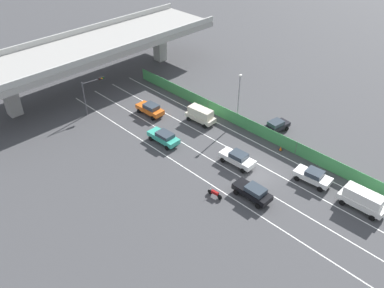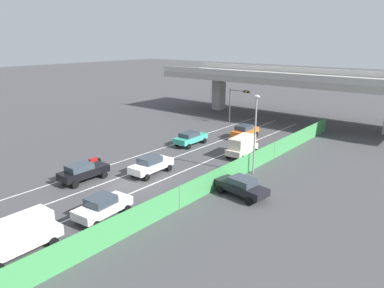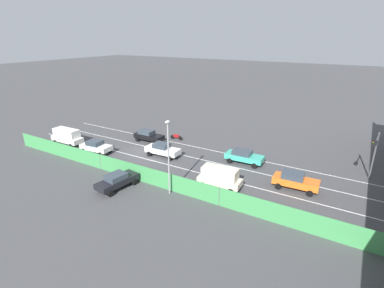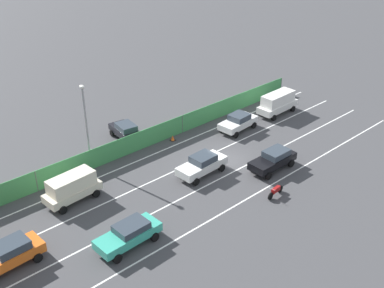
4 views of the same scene
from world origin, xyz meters
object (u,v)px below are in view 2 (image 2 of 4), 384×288
(car_taxi_teal, at_px, (190,138))
(motorcycle, at_px, (93,161))
(car_taxi_orange, at_px, (245,131))
(car_van_white, at_px, (18,235))
(street_lamp, at_px, (255,127))
(car_van_cream, at_px, (242,145))
(car_hatchback_white, at_px, (151,164))
(traffic_light, at_px, (237,99))
(car_sedan_white, at_px, (103,206))
(car_sedan_black, at_px, (83,171))
(parked_sedan_dark, at_px, (242,186))
(traffic_cone, at_px, (188,196))

(car_taxi_teal, bearing_deg, motorcycle, -103.99)
(car_taxi_orange, xyz_separation_m, car_van_white, (3.36, -30.88, 0.34))
(street_lamp, bearing_deg, car_van_cream, 133.64)
(car_hatchback_white, bearing_deg, traffic_light, 102.97)
(car_hatchback_white, height_order, car_sedan_white, car_hatchback_white)
(car_taxi_teal, distance_m, street_lamp, 11.81)
(car_sedan_black, height_order, parked_sedan_dark, car_sedan_black)
(car_van_white, height_order, traffic_cone, car_van_white)
(traffic_cone, bearing_deg, car_taxi_orange, 108.17)
(car_sedan_black, bearing_deg, traffic_cone, 17.45)
(car_van_white, bearing_deg, car_taxi_orange, 96.22)
(car_van_white, bearing_deg, traffic_light, 103.26)
(street_lamp, bearing_deg, car_sedan_white, -104.64)
(street_lamp, relative_size, traffic_cone, 13.58)
(motorcycle, relative_size, parked_sedan_dark, 0.42)
(car_van_white, distance_m, car_taxi_teal, 24.97)
(car_taxi_teal, xyz_separation_m, car_sedan_black, (-0.17, -14.91, 0.02))
(car_taxi_orange, relative_size, traffic_light, 0.86)
(car_sedan_white, height_order, car_van_cream, car_van_cream)
(car_sedan_black, relative_size, parked_sedan_dark, 0.96)
(motorcycle, xyz_separation_m, traffic_light, (0.93, 25.05, 3.31))
(car_taxi_orange, bearing_deg, car_hatchback_white, -90.40)
(car_hatchback_white, xyz_separation_m, car_sedan_white, (3.59, -8.28, -0.03))
(car_sedan_white, bearing_deg, car_van_white, -91.08)
(car_taxi_orange, height_order, motorcycle, car_taxi_orange)
(car_sedan_white, xyz_separation_m, traffic_light, (-8.89, 31.31, 2.85))
(car_taxi_teal, xyz_separation_m, car_hatchback_white, (3.28, -9.82, 0.03))
(car_taxi_teal, xyz_separation_m, street_lamp, (10.67, -3.56, 3.61))
(car_sedan_white, bearing_deg, car_hatchback_white, 113.43)
(car_sedan_white, relative_size, parked_sedan_dark, 0.94)
(car_taxi_orange, distance_m, traffic_light, 8.82)
(car_hatchback_white, xyz_separation_m, car_van_cream, (3.82, 10.01, 0.31))
(car_van_white, relative_size, traffic_cone, 8.91)
(motorcycle, bearing_deg, car_taxi_teal, 76.01)
(car_van_white, height_order, motorcycle, car_van_white)
(car_sedan_black, xyz_separation_m, street_lamp, (10.84, 11.35, 3.59))
(car_taxi_orange, height_order, car_taxi_teal, car_taxi_orange)
(car_sedan_white, bearing_deg, car_van_cream, 89.29)
(car_sedan_white, xyz_separation_m, parked_sedan_dark, (5.69, 9.37, -0.02))
(car_van_cream, height_order, traffic_cone, car_van_cream)
(car_taxi_orange, distance_m, parked_sedan_dark, 18.06)
(car_van_cream, bearing_deg, car_sedan_black, -115.71)
(car_taxi_orange, height_order, street_lamp, street_lamp)
(street_lamp, bearing_deg, parked_sedan_dark, -69.89)
(car_sedan_black, height_order, street_lamp, street_lamp)
(car_taxi_teal, relative_size, street_lamp, 0.62)
(motorcycle, height_order, traffic_cone, motorcycle)
(car_hatchback_white, distance_m, street_lamp, 10.32)
(street_lamp, bearing_deg, car_hatchback_white, -139.73)
(car_sedan_white, bearing_deg, car_sedan_black, 155.66)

